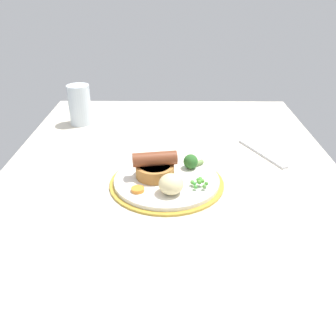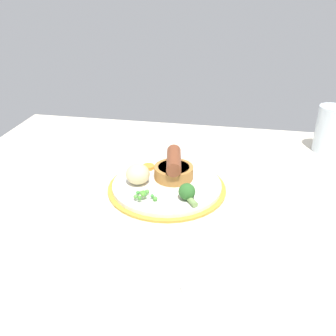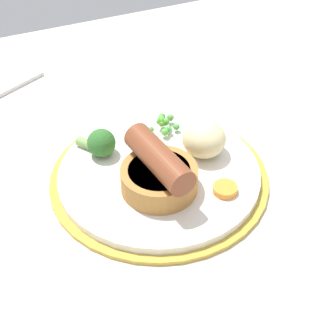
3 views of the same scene
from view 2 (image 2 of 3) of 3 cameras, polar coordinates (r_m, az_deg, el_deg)
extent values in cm
cube|color=beige|center=(79.12, 2.49, -4.74)|extent=(110.00, 80.00, 3.00)
cylinder|color=#B79333|center=(79.55, -0.18, -3.04)|extent=(24.99, 24.99, 0.50)
cylinder|color=silver|center=(79.32, -0.18, -2.76)|extent=(22.99, 22.99, 1.40)
cylinder|color=#AD7538|center=(80.38, 0.88, -0.65)|extent=(8.41, 8.41, 2.73)
cylinder|color=#472614|center=(79.82, 0.88, 0.12)|extent=(6.73, 6.73, 0.30)
cylinder|color=brown|center=(79.06, 0.89, 1.21)|extent=(4.59, 9.91, 3.06)
sphere|color=#54A43A|center=(73.30, -3.99, -3.81)|extent=(0.95, 0.95, 0.95)
sphere|color=#469130|center=(72.27, -4.36, -4.58)|extent=(0.83, 0.83, 0.83)
sphere|color=#51952C|center=(73.30, -3.54, -3.84)|extent=(0.84, 0.84, 0.84)
sphere|color=#56A034|center=(72.63, -3.85, -4.07)|extent=(0.88, 0.88, 0.88)
sphere|color=#46992E|center=(72.98, -3.64, -3.83)|extent=(0.99, 0.99, 0.99)
sphere|color=#57A743|center=(74.53, -3.21, -3.61)|extent=(0.93, 0.93, 0.93)
sphere|color=#569940|center=(72.93, -4.96, -4.37)|extent=(0.89, 0.89, 0.89)
sphere|color=#54AA3F|center=(72.75, -3.83, -4.00)|extent=(0.81, 0.81, 0.81)
sphere|color=green|center=(73.30, -2.42, -4.25)|extent=(0.71, 0.71, 0.71)
sphere|color=#47963F|center=(72.90, -3.50, -4.01)|extent=(0.75, 0.75, 0.75)
sphere|color=green|center=(74.35, -3.77, -3.68)|extent=(0.76, 0.76, 0.76)
sphere|color=green|center=(74.53, -4.61, -3.75)|extent=(0.82, 0.82, 0.82)
sphere|color=#4C9E38|center=(72.83, -1.98, -4.70)|extent=(0.96, 0.96, 0.96)
sphere|color=#2D6628|center=(72.86, 2.90, -3.61)|extent=(3.33, 3.33, 3.33)
cylinder|color=#7A9E56|center=(71.78, 3.73, -5.18)|extent=(2.40, 2.69, 1.17)
ellipsoid|color=beige|center=(78.45, -4.60, -0.88)|extent=(7.09, 7.10, 4.22)
cylinder|color=orange|center=(84.84, -3.00, 0.17)|extent=(3.73, 3.73, 0.77)
cube|color=silver|center=(59.23, 10.66, -16.05)|extent=(16.91, 9.25, 0.60)
cylinder|color=silver|center=(102.97, 23.34, 5.46)|extent=(6.65, 6.65, 11.86)
camera|label=1|loc=(1.07, -44.74, 20.77)|focal=40.00mm
camera|label=3|loc=(1.12, 14.69, 28.30)|focal=60.00mm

